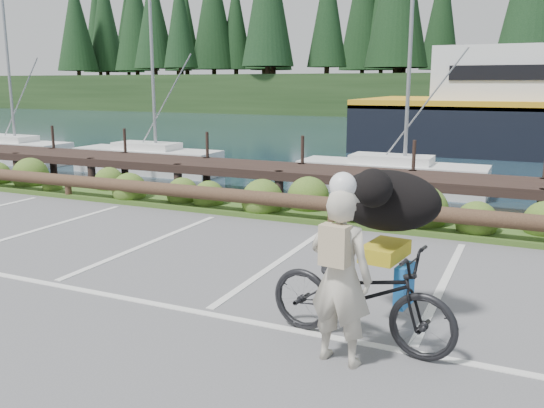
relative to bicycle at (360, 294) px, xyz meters
The scene contains 7 objects.
ground 2.14m from the bicycle, 168.76° to the left, with size 72.00×72.00×0.00m, color #575659.
harbor_backdrop 78.84m from the bicycle, 91.18° to the left, with size 170.00×160.00×30.00m.
vegetation_strip 6.07m from the bicycle, 109.53° to the left, with size 34.00×1.60×0.10m, color #3D5B21.
log_rail 5.43m from the bicycle, 112.01° to the left, with size 32.00×0.30×0.60m, color #443021, non-canonical shape.
bicycle is the anchor object (origin of this frame).
cyclist 0.62m from the bicycle, 97.91° to the right, with size 0.68×0.44×1.85m, color #B9B19D.
dog 1.17m from the bicycle, 82.09° to the left, with size 1.25×0.61×0.72m, color black.
Camera 1 is at (3.63, -6.26, 2.86)m, focal length 38.00 mm.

